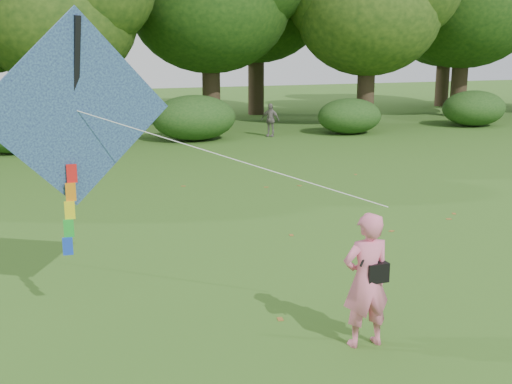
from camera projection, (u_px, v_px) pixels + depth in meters
name	position (u px, v px, depth m)	size (l,w,h in m)	color
ground	(322.00, 320.00, 9.34)	(100.00, 100.00, 0.00)	#265114
man_kite_flyer	(366.00, 280.00, 8.36)	(0.67, 0.44, 1.82)	pink
bystander_right	(270.00, 120.00, 27.62)	(0.84, 0.35, 1.43)	slate
crossbody_bag	(375.00, 271.00, 8.35)	(0.43, 0.20, 0.72)	black
flying_kite	(76.00, 113.00, 8.66)	(4.94, 2.51, 3.40)	#252EA2
tree_line	(135.00, 6.00, 29.50)	(54.70, 15.30, 9.48)	#3A2D1E
shrub_band	(104.00, 125.00, 24.94)	(39.15, 3.22, 1.88)	#264919
fallen_leaves	(305.00, 217.00, 14.81)	(11.20, 9.36, 0.01)	brown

